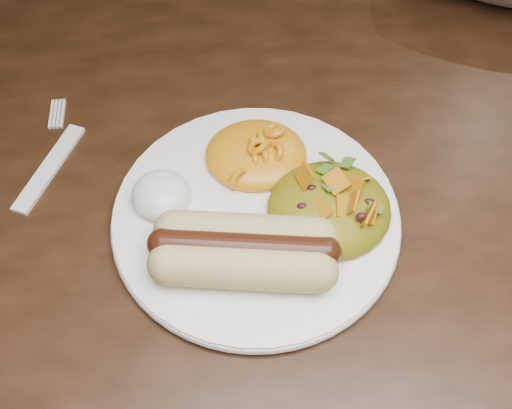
{
  "coord_description": "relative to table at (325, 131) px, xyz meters",
  "views": [
    {
      "loc": [
        -0.12,
        -0.45,
        1.16
      ],
      "look_at": [
        -0.09,
        -0.17,
        0.77
      ],
      "focal_mm": 42.0,
      "sensor_mm": 36.0,
      "label": 1
    }
  ],
  "objects": [
    {
      "name": "floor",
      "position": [
        0.0,
        0.0,
        -0.66
      ],
      "size": [
        4.0,
        4.0,
        0.0
      ],
      "primitive_type": "plane",
      "color": "#522A20",
      "rests_on": "ground"
    },
    {
      "name": "table",
      "position": [
        0.0,
        0.0,
        0.0
      ],
      "size": [
        1.6,
        0.9,
        0.75
      ],
      "color": "#371E11",
      "rests_on": "floor"
    },
    {
      "name": "plate",
      "position": [
        -0.09,
        -0.17,
        0.1
      ],
      "size": [
        0.31,
        0.31,
        0.01
      ],
      "primitive_type": "cylinder",
      "rotation": [
        0.0,
        0.0,
        -0.42
      ],
      "color": "white",
      "rests_on": "table"
    },
    {
      "name": "hotdog",
      "position": [
        -0.11,
        -0.22,
        0.12
      ],
      "size": [
        0.12,
        0.08,
        0.03
      ],
      "rotation": [
        0.0,
        0.0,
        -0.15
      ],
      "color": "#D2C17B",
      "rests_on": "plate"
    },
    {
      "name": "mac_and_cheese",
      "position": [
        -0.09,
        -0.12,
        0.12
      ],
      "size": [
        0.1,
        0.09,
        0.03
      ],
      "primitive_type": "ellipsoid",
      "rotation": [
        0.0,
        0.0,
        -0.13
      ],
      "color": "orange",
      "rests_on": "plate"
    },
    {
      "name": "sour_cream",
      "position": [
        -0.17,
        -0.16,
        0.12
      ],
      "size": [
        0.06,
        0.06,
        0.03
      ],
      "primitive_type": "ellipsoid",
      "rotation": [
        0.0,
        0.0,
        0.43
      ],
      "color": "white",
      "rests_on": "plate"
    },
    {
      "name": "taco_salad",
      "position": [
        -0.04,
        -0.18,
        0.12
      ],
      "size": [
        0.1,
        0.09,
        0.04
      ],
      "rotation": [
        0.0,
        0.0,
        0.32
      ],
      "color": "#A85D00",
      "rests_on": "plate"
    },
    {
      "name": "fork",
      "position": [
        -0.27,
        -0.1,
        0.09
      ],
      "size": [
        0.07,
        0.12,
        0.0
      ],
      "primitive_type": "cube",
      "rotation": [
        0.0,
        0.0,
        -0.43
      ],
      "color": "white",
      "rests_on": "table"
    }
  ]
}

